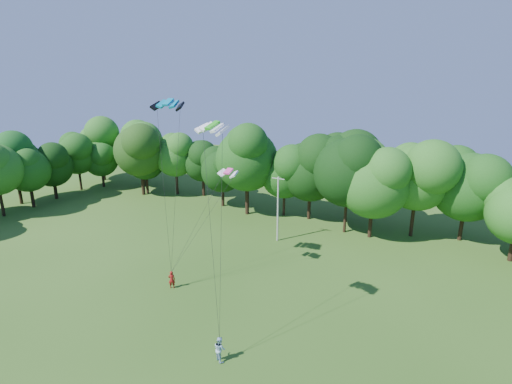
% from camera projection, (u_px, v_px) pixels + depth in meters
% --- Properties ---
extents(utility_pole, '(1.62, 0.20, 8.12)m').
position_uv_depth(utility_pole, '(278.00, 209.00, 48.11)').
color(utility_pole, '#B1B1A8').
rests_on(utility_pole, ground).
extents(kite_flyer_left, '(0.78, 0.71, 1.79)m').
position_uv_depth(kite_flyer_left, '(172.00, 280.00, 38.22)').
color(kite_flyer_left, maroon).
rests_on(kite_flyer_left, ground).
extents(kite_flyer_right, '(1.16, 1.07, 1.91)m').
position_uv_depth(kite_flyer_right, '(220.00, 349.00, 28.58)').
color(kite_flyer_right, '#A2C8E1').
rests_on(kite_flyer_right, ground).
extents(kite_teal, '(3.11, 1.84, 0.64)m').
position_uv_depth(kite_teal, '(168.00, 102.00, 35.64)').
color(kite_teal, '#0582A8').
rests_on(kite_teal, ground).
extents(kite_green, '(2.63, 1.61, 0.56)m').
position_uv_depth(kite_green, '(212.00, 125.00, 27.01)').
color(kite_green, green).
rests_on(kite_green, ground).
extents(kite_pink, '(1.95, 0.99, 0.47)m').
position_uv_depth(kite_pink, '(228.00, 171.00, 37.67)').
color(kite_pink, '#F3439D').
rests_on(kite_pink, ground).
extents(tree_back_west, '(9.32, 9.32, 13.56)m').
position_uv_depth(tree_back_west, '(140.00, 145.00, 65.37)').
color(tree_back_west, '#382216').
rests_on(tree_back_west, ground).
extents(tree_back_center, '(9.56, 9.56, 13.91)m').
position_uv_depth(tree_back_center, '(349.00, 167.00, 49.45)').
color(tree_back_center, '#342614').
rests_on(tree_back_center, ground).
extents(tree_flank_west, '(8.20, 8.20, 11.92)m').
position_uv_depth(tree_flank_west, '(14.00, 157.00, 60.95)').
color(tree_flank_west, black).
rests_on(tree_flank_west, ground).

